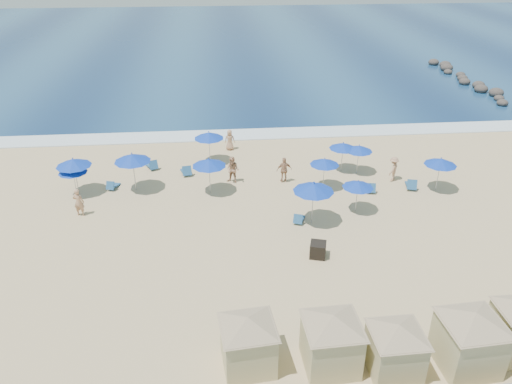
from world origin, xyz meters
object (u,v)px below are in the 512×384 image
(cabana_2, at_px, (396,342))
(umbrella_1, at_px, (73,162))
(umbrella_9, at_px, (359,148))
(umbrella_8, at_px, (343,146))
(beachgoer_3, at_px, (393,169))
(umbrella_10, at_px, (441,162))
(cabana_1, at_px, (332,334))
(cabana_3, at_px, (471,332))
(umbrella_2, at_px, (132,158))
(umbrella_3, at_px, (209,163))
(umbrella_5, at_px, (314,187))
(rock_jetty, at_px, (486,91))
(trash_bin, at_px, (318,250))
(umbrella_0, at_px, (72,170))
(umbrella_7, at_px, (358,184))
(beachgoer_0, at_px, (79,202))
(beachgoer_1, at_px, (233,170))
(beachgoer_4, at_px, (230,140))
(umbrella_6, at_px, (325,162))
(beachgoer_2, at_px, (284,170))
(cabana_0, at_px, (248,335))
(umbrella_4, at_px, (209,135))

(cabana_2, bearing_deg, umbrella_1, 133.65)
(umbrella_9, bearing_deg, umbrella_8, 155.16)
(beachgoer_3, bearing_deg, umbrella_10, 93.14)
(cabana_1, xyz_separation_m, cabana_3, (5.24, -0.47, 0.07))
(umbrella_10, bearing_deg, umbrella_2, 174.87)
(umbrella_1, bearing_deg, umbrella_3, -4.51)
(umbrella_5, xyz_separation_m, beachgoer_3, (6.52, 5.05, -1.48))
(rock_jetty, distance_m, cabana_2, 41.16)
(umbrella_2, height_order, umbrella_10, umbrella_2)
(trash_bin, height_order, umbrella_0, umbrella_0)
(umbrella_8, bearing_deg, beachgoer_3, -29.79)
(umbrella_7, xyz_separation_m, beachgoer_0, (-16.49, 1.03, -0.96))
(cabana_2, xyz_separation_m, umbrella_2, (-11.72, 16.23, 0.86))
(rock_jetty, distance_m, beachgoer_1, 32.63)
(rock_jetty, xyz_separation_m, beachgoer_4, (-27.11, -12.40, 0.44))
(umbrella_2, distance_m, umbrella_10, 19.65)
(cabana_2, relative_size, umbrella_6, 1.86)
(cabana_2, height_order, umbrella_3, cabana_2)
(trash_bin, bearing_deg, rock_jetty, 65.37)
(beachgoer_2, bearing_deg, umbrella_6, 149.42)
(umbrella_3, xyz_separation_m, beachgoer_2, (4.98, 1.13, -1.25))
(umbrella_0, relative_size, beachgoer_1, 1.12)
(umbrella_9, xyz_separation_m, beachgoer_2, (-5.28, -0.94, -0.97))
(cabana_0, bearing_deg, umbrella_7, 57.17)
(umbrella_1, bearing_deg, beachgoer_3, 0.24)
(cabana_3, relative_size, umbrella_0, 2.23)
(cabana_2, relative_size, umbrella_8, 1.85)
(umbrella_0, distance_m, umbrella_5, 15.16)
(beachgoer_1, bearing_deg, umbrella_9, 30.58)
(cabana_2, height_order, umbrella_5, umbrella_5)
(umbrella_1, height_order, umbrella_10, umbrella_1)
(cabana_2, xyz_separation_m, beachgoer_2, (-1.90, 16.57, -0.57))
(umbrella_3, bearing_deg, umbrella_0, 177.13)
(umbrella_0, relative_size, umbrella_2, 0.77)
(umbrella_8, xyz_separation_m, umbrella_10, (5.46, -3.50, 0.14))
(umbrella_2, bearing_deg, umbrella_7, -16.48)
(beachgoer_1, bearing_deg, beachgoer_2, 22.13)
(umbrella_9, relative_size, beachgoer_2, 1.21)
(rock_jetty, relative_size, beachgoer_4, 16.58)
(cabana_3, xyz_separation_m, beachgoer_2, (-4.79, 16.53, -0.77))
(trash_bin, height_order, cabana_3, cabana_3)
(rock_jetty, relative_size, umbrella_3, 10.81)
(umbrella_4, bearing_deg, rock_jetty, 27.07)
(cabana_3, distance_m, umbrella_1, 24.33)
(umbrella_0, xyz_separation_m, umbrella_7, (17.29, -3.66, 0.05))
(cabana_0, xyz_separation_m, umbrella_8, (7.90, 17.20, 0.37))
(umbrella_4, xyz_separation_m, umbrella_6, (7.40, -4.80, -0.22))
(umbrella_8, distance_m, umbrella_9, 1.10)
(cabana_3, height_order, umbrella_10, cabana_3)
(umbrella_3, height_order, umbrella_7, umbrella_3)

